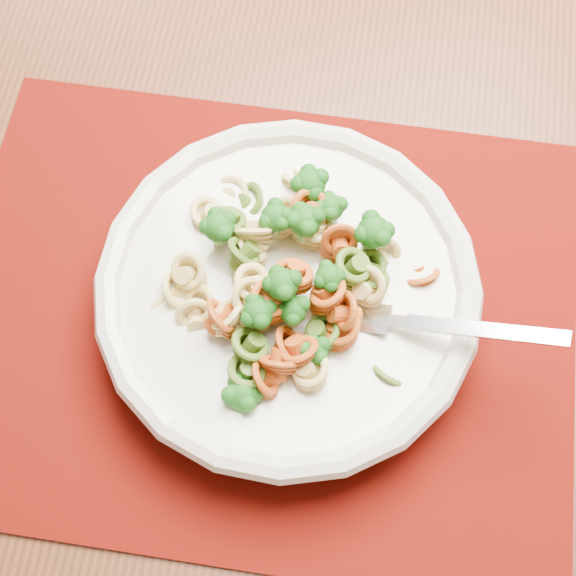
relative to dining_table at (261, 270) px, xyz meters
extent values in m
cube|color=#482F18|center=(0.17, 0.61, -0.66)|extent=(4.00, 4.00, 0.01)
cube|color=#592C19|center=(0.00, 0.00, 0.08)|extent=(1.63, 1.38, 0.04)
cube|color=#500C03|center=(-0.02, -0.08, 0.11)|extent=(0.60, 0.54, 0.00)
cylinder|color=silver|center=(0.00, -0.08, 0.11)|extent=(0.12, 0.12, 0.01)
cylinder|color=silver|center=(0.00, -0.08, 0.13)|extent=(0.27, 0.27, 0.03)
torus|color=silver|center=(0.00, -0.08, 0.15)|extent=(0.29, 0.29, 0.02)
camera|label=1|loc=(-0.06, -0.30, 0.69)|focal=50.00mm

